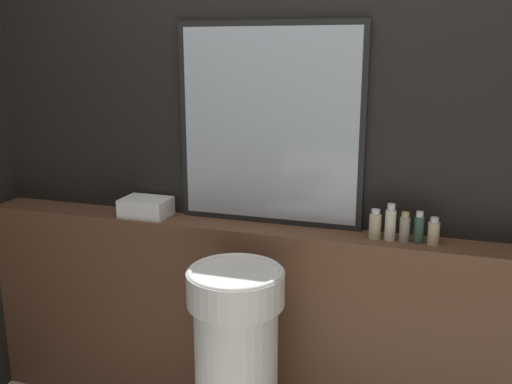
# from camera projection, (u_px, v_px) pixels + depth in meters

# --- Properties ---
(wall_back) EXTENTS (8.00, 0.06, 2.50)m
(wall_back) POSITION_uv_depth(u_px,v_px,m) (287.00, 160.00, 2.52)
(wall_back) COLOR black
(wall_back) RESTS_ON ground_plane
(vanity_counter) EXTENTS (2.90, 0.20, 0.97)m
(vanity_counter) POSITION_uv_depth(u_px,v_px,m) (277.00, 330.00, 2.59)
(vanity_counter) COLOR brown
(vanity_counter) RESTS_ON ground_plane
(pedestal_sink) EXTENTS (0.38, 0.38, 0.91)m
(pedestal_sink) POSITION_uv_depth(u_px,v_px,m) (236.00, 369.00, 2.29)
(pedestal_sink) COLOR white
(pedestal_sink) RESTS_ON ground_plane
(mirror) EXTENTS (0.83, 0.03, 0.88)m
(mirror) POSITION_uv_depth(u_px,v_px,m) (269.00, 125.00, 2.46)
(mirror) COLOR black
(mirror) RESTS_ON vanity_counter
(towel_stack) EXTENTS (0.22, 0.16, 0.08)m
(towel_stack) POSITION_uv_depth(u_px,v_px,m) (146.00, 207.00, 2.66)
(towel_stack) COLOR white
(towel_stack) RESTS_ON vanity_counter
(shampoo_bottle) EXTENTS (0.05, 0.05, 0.12)m
(shampoo_bottle) POSITION_uv_depth(u_px,v_px,m) (375.00, 225.00, 2.34)
(shampoo_bottle) COLOR #C6B284
(shampoo_bottle) RESTS_ON vanity_counter
(conditioner_bottle) EXTENTS (0.04, 0.04, 0.15)m
(conditioner_bottle) POSITION_uv_depth(u_px,v_px,m) (390.00, 223.00, 2.32)
(conditioner_bottle) COLOR beige
(conditioner_bottle) RESTS_ON vanity_counter
(lotion_bottle) EXTENTS (0.04, 0.04, 0.12)m
(lotion_bottle) POSITION_uv_depth(u_px,v_px,m) (405.00, 228.00, 2.30)
(lotion_bottle) COLOR gray
(lotion_bottle) RESTS_ON vanity_counter
(body_wash_bottle) EXTENTS (0.04, 0.04, 0.13)m
(body_wash_bottle) POSITION_uv_depth(u_px,v_px,m) (419.00, 228.00, 2.28)
(body_wash_bottle) COLOR #2D4C3D
(body_wash_bottle) RESTS_ON vanity_counter
(hand_soap_bottle) EXTENTS (0.05, 0.05, 0.11)m
(hand_soap_bottle) POSITION_uv_depth(u_px,v_px,m) (434.00, 232.00, 2.27)
(hand_soap_bottle) COLOR #C6B284
(hand_soap_bottle) RESTS_ON vanity_counter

